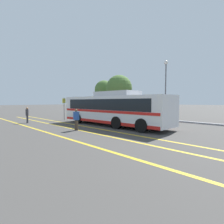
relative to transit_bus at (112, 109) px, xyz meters
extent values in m
plane|color=#423F3D|center=(0.77, 0.41, -1.54)|extent=(220.00, 220.00, 0.00)
cube|color=gold|center=(-0.02, -2.20, -1.54)|extent=(31.37, 0.20, 0.01)
cube|color=gold|center=(-0.02, -3.68, -1.54)|extent=(31.37, 0.20, 0.01)
cube|color=gold|center=(-0.02, -5.89, -1.54)|extent=(31.37, 0.20, 0.01)
cube|color=#99999E|center=(-0.02, 7.00, -1.47)|extent=(39.37, 0.36, 0.15)
cube|color=silver|center=(-0.02, 0.00, -0.05)|extent=(11.46, 2.98, 2.35)
cube|color=black|center=(-0.02, 0.00, 0.39)|extent=(9.87, 2.96, 0.93)
cube|color=red|center=(-0.02, 0.00, -0.20)|extent=(11.23, 3.01, 0.20)
cube|color=red|center=(-0.02, 0.00, -1.10)|extent=(11.23, 3.00, 0.24)
cube|color=black|center=(-5.72, -0.21, 0.02)|extent=(0.12, 2.26, 1.68)
cube|color=black|center=(-5.72, -0.21, 0.97)|extent=(0.10, 1.80, 0.24)
cube|color=silver|center=(0.55, 0.02, 1.33)|extent=(4.05, 2.20, 0.42)
cube|color=black|center=(-6.00, -0.22, -0.99)|extent=(0.11, 1.93, 0.04)
cube|color=black|center=(-6.00, -0.22, -1.19)|extent=(0.11, 1.93, 0.04)
cylinder|color=black|center=(-3.50, -1.36, -1.04)|extent=(1.01, 0.32, 1.00)
cylinder|color=black|center=(-3.59, 1.11, -1.04)|extent=(1.01, 0.32, 1.00)
cylinder|color=black|center=(1.73, -1.17, -1.04)|extent=(1.01, 0.32, 1.00)
cylinder|color=black|center=(1.64, 1.29, -1.04)|extent=(1.01, 0.32, 1.00)
cylinder|color=black|center=(4.12, -1.09, -1.04)|extent=(1.01, 0.32, 1.00)
cylinder|color=black|center=(4.03, 1.38, -1.04)|extent=(1.01, 0.32, 1.00)
cube|color=silver|center=(-10.57, 5.43, -0.96)|extent=(4.18, 2.11, 0.56)
cube|color=black|center=(-10.47, 5.42, -0.42)|extent=(1.82, 1.71, 0.52)
cylinder|color=black|center=(-11.89, 4.68, -1.24)|extent=(0.61, 0.25, 0.60)
cylinder|color=black|center=(-11.75, 6.38, -1.24)|extent=(0.61, 0.25, 0.60)
cylinder|color=black|center=(-9.39, 4.48, -1.24)|extent=(0.61, 0.25, 0.60)
cylinder|color=black|center=(-9.25, 6.18, -1.24)|extent=(0.61, 0.25, 0.60)
cube|color=maroon|center=(-4.10, 5.90, -0.97)|extent=(4.32, 2.12, 0.54)
cube|color=black|center=(-4.20, 5.89, -0.43)|extent=(1.89, 1.70, 0.54)
cylinder|color=black|center=(-2.88, 6.84, -1.24)|extent=(0.62, 0.25, 0.60)
cylinder|color=black|center=(-2.74, 5.17, -1.24)|extent=(0.62, 0.25, 0.60)
cylinder|color=black|center=(-5.47, 6.62, -1.24)|extent=(0.62, 0.25, 0.60)
cylinder|color=black|center=(-5.32, 4.95, -1.24)|extent=(0.62, 0.25, 0.60)
cylinder|color=#2D2D33|center=(-7.22, -5.04, -1.15)|extent=(0.14, 0.14, 0.78)
cylinder|color=#2D2D33|center=(-7.37, -4.95, -1.15)|extent=(0.14, 0.14, 0.78)
cube|color=#333338|center=(-7.29, -5.00, -0.46)|extent=(0.47, 0.40, 0.62)
sphere|color=#9E704C|center=(-7.29, -5.00, -0.05)|extent=(0.21, 0.21, 0.21)
cylinder|color=brown|center=(0.13, -3.82, -1.15)|extent=(0.14, 0.14, 0.79)
cylinder|color=brown|center=(-0.03, -3.87, -1.15)|extent=(0.14, 0.14, 0.79)
cube|color=#264C99|center=(0.05, -3.85, -0.44)|extent=(0.46, 0.32, 0.62)
sphere|color=brown|center=(0.05, -3.85, -0.03)|extent=(0.21, 0.21, 0.21)
cylinder|color=#59595E|center=(-7.45, -0.78, -0.23)|extent=(0.07, 0.07, 2.62)
cube|color=yellow|center=(-7.45, -0.78, 0.75)|extent=(0.04, 0.40, 0.56)
cylinder|color=#59595E|center=(0.69, 8.29, 1.77)|extent=(0.14, 0.14, 6.63)
sphere|color=silver|center=(0.69, 8.29, 5.32)|extent=(0.48, 0.48, 0.48)
cylinder|color=#513823|center=(-8.30, 9.56, -0.15)|extent=(0.28, 0.28, 2.78)
sphere|color=#4C7033|center=(-8.30, 9.56, 2.82)|extent=(4.23, 4.23, 4.23)
cylinder|color=#513823|center=(-13.86, 11.21, -0.02)|extent=(0.28, 0.28, 3.04)
sphere|color=#4C7033|center=(-13.86, 11.21, 2.87)|extent=(3.66, 3.66, 3.66)
camera|label=1|loc=(11.47, -11.05, 0.65)|focal=28.00mm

